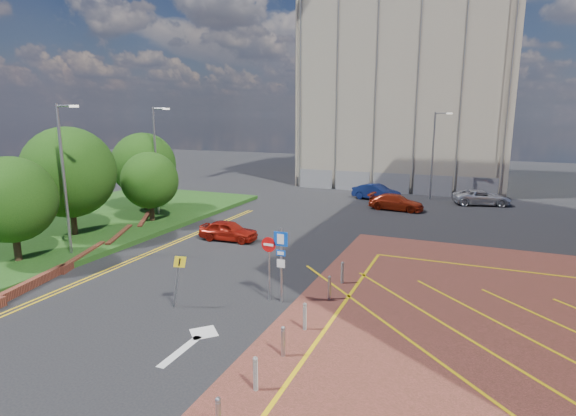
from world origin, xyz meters
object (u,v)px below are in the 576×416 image
Objects in this scene: tree_b at (69,173)px; tree_d at (144,165)px; car_red_back at (396,202)px; car_silver_back at (482,197)px; warning_sign at (178,275)px; lamp_left_near at (65,174)px; tree_a at (11,200)px; sign_cluster at (276,257)px; lamp_back at (434,152)px; car_red_left at (228,231)px; lamp_left_far at (156,157)px; car_blue_back at (376,192)px; tree_c at (150,180)px.

tree_d is at bearing 97.13° from tree_b.
car_red_back is 0.94× the size of car_silver_back.
car_silver_back is at bearing 67.73° from warning_sign.
tree_a is at bearing -128.30° from lamp_left_near.
tree_b reaches higher than tree_d.
tree_d is 19.68m from warning_sign.
sign_cluster is at bearing -178.80° from car_red_back.
lamp_back is at bearing 57.60° from lamp_left_near.
tree_a reaches higher than car_red_left.
lamp_left_near is 1.79× the size of car_red_back.
lamp_left_near is 3.55× the size of warning_sign.
lamp_left_far is at bearing 126.51° from car_red_back.
car_blue_back is 9.08m from car_silver_back.
tree_a is at bearing -122.85° from lamp_back.
tree_b is 1.52× the size of car_blue_back.
tree_a is 10.02m from tree_c.
warning_sign is (12.43, -6.18, -2.81)m from tree_b.
lamp_back is (19.58, 23.00, 0.12)m from tree_b.
car_silver_back is (11.49, 28.05, -0.77)m from warning_sign.
tree_b reaches higher than car_silver_back.
tree_a is 11.77m from car_red_left.
tree_c is 16.53m from sign_cluster.
car_silver_back reaches higher than car_red_left.
lamp_left_near is 2.17× the size of car_red_left.
tree_c reaches higher than car_silver_back.
tree_a is 35.11m from car_silver_back.
sign_cluster is 0.87× the size of car_red_left.
tree_c is at bearing 133.00° from car_red_back.
car_blue_back reaches higher than car_red_back.
car_silver_back is at bearing -46.67° from car_red_back.
tree_d is at bearing 121.08° from car_red_back.
lamp_left_far is 1.79× the size of car_red_back.
lamp_left_near is (1.58, 2.00, 1.16)m from tree_a.
car_blue_back is (5.74, 17.19, 0.10)m from car_red_left.
car_blue_back is 0.99× the size of car_red_back.
car_red_back is 8.29m from car_silver_back.
car_red_back is at bearing 31.00° from lamp_left_far.
tree_d reaches higher than car_red_left.
lamp_left_far is 18.58m from sign_cluster.
tree_c is at bearing 97.69° from lamp_left_near.
tree_c reaches higher than car_red_back.
lamp_back is at bearing 40.86° from lamp_left_far.
sign_cluster is (-3.78, -27.02, -2.41)m from lamp_back.
car_red_back is at bearing 77.87° from warning_sign.
lamp_left_near reaches higher than lamp_back.
tree_a reaches higher than sign_cluster.
car_blue_back is (2.50, 26.81, -0.70)m from warning_sign.
lamp_left_near is at bearing 133.51° from car_red_left.
warning_sign reaches higher than car_silver_back.
car_silver_back is at bearing 72.59° from sign_cluster.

